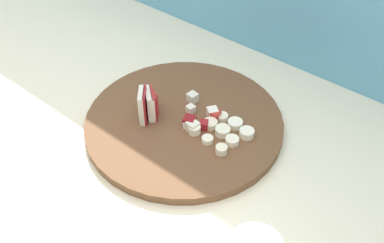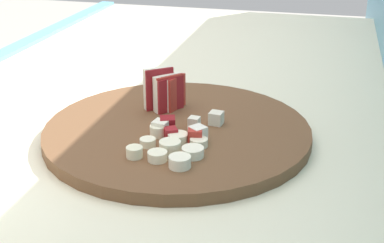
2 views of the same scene
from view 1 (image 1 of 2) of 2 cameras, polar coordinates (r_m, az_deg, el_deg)
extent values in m
cube|color=beige|center=(1.23, -8.12, -15.55)|extent=(1.60, 0.83, 0.87)
cube|color=#5BA3C1|center=(1.22, 5.09, 5.65)|extent=(2.40, 0.04, 1.47)
cylinder|color=brown|center=(0.87, -1.06, -0.11)|extent=(0.40, 0.40, 0.02)
cube|color=maroon|center=(0.84, -6.20, 2.11)|extent=(0.03, 0.04, 0.07)
cube|color=beige|center=(0.85, -6.61, 2.10)|extent=(0.04, 0.04, 0.07)
cube|color=#B22D23|center=(0.86, -5.23, 2.41)|extent=(0.04, 0.03, 0.06)
cube|color=#EFE5CC|center=(0.86, -5.67, 2.35)|extent=(0.04, 0.04, 0.06)
cube|color=maroon|center=(0.86, -5.05, 2.35)|extent=(0.04, 0.03, 0.05)
cube|color=#EFE5CC|center=(0.86, -5.43, 2.29)|extent=(0.04, 0.04, 0.05)
cube|color=#B22D23|center=(0.87, -5.33, 2.85)|extent=(0.04, 0.02, 0.05)
cube|color=white|center=(0.86, -5.73, 2.69)|extent=(0.05, 0.02, 0.05)
cube|color=#EFE5CC|center=(0.87, -0.17, 1.66)|extent=(0.02, 0.02, 0.02)
cube|color=maroon|center=(0.84, -0.33, -0.04)|extent=(0.03, 0.03, 0.02)
cube|color=#EFE5CC|center=(0.83, 0.10, -0.66)|extent=(0.02, 0.02, 0.02)
cube|color=#B22D23|center=(0.86, 3.04, 0.85)|extent=(0.02, 0.02, 0.02)
cube|color=beige|center=(0.90, 0.07, 3.21)|extent=(0.02, 0.02, 0.02)
cube|color=maroon|center=(0.84, 1.55, -0.46)|extent=(0.02, 0.02, 0.02)
cube|color=white|center=(0.86, 2.72, 1.16)|extent=(0.03, 0.03, 0.02)
cube|color=beige|center=(0.90, 0.06, 3.08)|extent=(0.02, 0.02, 0.01)
cube|color=white|center=(0.84, -0.65, -0.36)|extent=(0.02, 0.02, 0.02)
cylinder|color=#F4EAC6|center=(0.83, 0.33, -1.06)|extent=(0.02, 0.02, 0.02)
cylinder|color=#F4EAC6|center=(0.81, 2.06, -2.41)|extent=(0.02, 0.02, 0.01)
cylinder|color=beige|center=(0.79, 3.91, -3.73)|extent=(0.02, 0.02, 0.01)
cylinder|color=#F4EAC6|center=(0.84, 2.44, -0.31)|extent=(0.03, 0.03, 0.01)
cylinder|color=#F4EAC6|center=(0.83, 4.06, -1.26)|extent=(0.03, 0.03, 0.02)
cylinder|color=#F4EAC6|center=(0.81, 5.33, -2.54)|extent=(0.03, 0.03, 0.01)
cylinder|color=#F4EAC6|center=(0.86, 3.98, 0.60)|extent=(0.02, 0.02, 0.01)
cylinder|color=white|center=(0.84, 5.72, -0.30)|extent=(0.03, 0.03, 0.01)
cylinder|color=white|center=(0.83, 7.24, -1.53)|extent=(0.03, 0.03, 0.01)
camera|label=2|loc=(0.80, 57.75, 3.41)|focal=51.37mm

